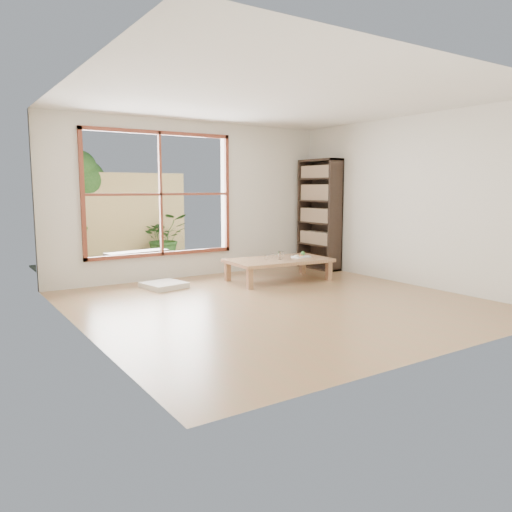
{
  "coord_description": "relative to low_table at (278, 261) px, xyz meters",
  "views": [
    {
      "loc": [
        -3.76,
        -5.2,
        1.5
      ],
      "look_at": [
        0.06,
        0.61,
        0.55
      ],
      "focal_mm": 35.0,
      "sensor_mm": 36.0,
      "label": 1
    }
  ],
  "objects": [
    {
      "name": "bookshelf",
      "position": [
        1.37,
        0.6,
        0.7
      ],
      "size": [
        0.32,
        0.91,
        2.02
      ],
      "primitive_type": "cube",
      "color": "#30221A",
      "rests_on": "ground"
    },
    {
      "name": "low_table",
      "position": [
        0.0,
        0.0,
        0.0
      ],
      "size": [
        1.7,
        1.04,
        0.36
      ],
      "rotation": [
        0.0,
        0.0,
        -0.07
      ],
      "color": "tan",
      "rests_on": "ground"
    },
    {
      "name": "garden_bench",
      "position": [
        -1.65,
        2.01,
        0.01
      ],
      "size": [
        1.17,
        0.51,
        0.36
      ],
      "rotation": [
        0.0,
        0.0,
        0.16
      ],
      "color": "#30221A",
      "rests_on": "deck"
    },
    {
      "name": "deck",
      "position": [
        -1.55,
        2.26,
        -0.31
      ],
      "size": [
        2.8,
        2.0,
        0.05
      ],
      "primitive_type": "cube",
      "color": "#3A342A",
      "rests_on": "ground"
    },
    {
      "name": "glass_small",
      "position": [
        -0.22,
        0.04,
        0.08
      ],
      "size": [
        0.06,
        0.06,
        0.07
      ],
      "primitive_type": "cylinder",
      "color": "silver",
      "rests_on": "low_table"
    },
    {
      "name": "ground",
      "position": [
        -0.95,
        -1.3,
        -0.31
      ],
      "size": [
        5.0,
        5.0,
        0.0
      ],
      "primitive_type": "plane",
      "color": "#95734A",
      "rests_on": "ground"
    },
    {
      "name": "floor_cushion",
      "position": [
        -1.8,
        0.47,
        -0.27
      ],
      "size": [
        0.65,
        0.65,
        0.08
      ],
      "primitive_type": "cube",
      "rotation": [
        0.0,
        0.0,
        0.19
      ],
      "color": "white",
      "rests_on": "ground"
    },
    {
      "name": "glass_short",
      "position": [
        -0.05,
        0.05,
        0.09
      ],
      "size": [
        0.07,
        0.07,
        0.09
      ],
      "primitive_type": "cylinder",
      "color": "silver",
      "rests_on": "low_table"
    },
    {
      "name": "glass_tall",
      "position": [
        0.01,
        -0.04,
        0.11
      ],
      "size": [
        0.07,
        0.07,
        0.13
      ],
      "primitive_type": "cylinder",
      "color": "silver",
      "rests_on": "low_table"
    },
    {
      "name": "food_tray",
      "position": [
        0.45,
        -0.02,
        0.06
      ],
      "size": [
        0.29,
        0.22,
        0.09
      ],
      "rotation": [
        0.0,
        0.0,
        0.06
      ],
      "color": "white",
      "rests_on": "low_table"
    },
    {
      "name": "garden_tree",
      "position": [
        -2.23,
        3.56,
        1.31
      ],
      "size": [
        1.04,
        0.85,
        2.22
      ],
      "color": "#4C3D2D",
      "rests_on": "ground"
    },
    {
      "name": "glass_mid",
      "position": [
        0.12,
        0.06,
        0.1
      ],
      "size": [
        0.07,
        0.07,
        0.11
      ],
      "primitive_type": "cylinder",
      "color": "silver",
      "rests_on": "low_table"
    },
    {
      "name": "bamboo_fence",
      "position": [
        -1.55,
        3.26,
        0.59
      ],
      "size": [
        2.8,
        0.06,
        1.8
      ],
      "primitive_type": "cube",
      "color": "#CFBA6A",
      "rests_on": "ground"
    },
    {
      "name": "shrub_right",
      "position": [
        -0.76,
        2.86,
        0.2
      ],
      "size": [
        0.92,
        0.81,
        0.97
      ],
      "primitive_type": "imported",
      "rotation": [
        0.0,
        0.0,
        -0.06
      ],
      "color": "#315C22",
      "rests_on": "deck"
    },
    {
      "name": "shrub_left",
      "position": [
        -2.52,
        2.76,
        0.15
      ],
      "size": [
        0.49,
        0.4,
        0.88
      ],
      "primitive_type": "imported",
      "rotation": [
        0.0,
        0.0,
        -0.01
      ],
      "color": "#315C22",
      "rests_on": "deck"
    }
  ]
}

